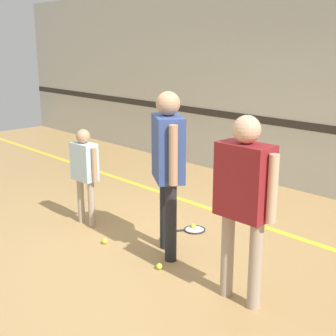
% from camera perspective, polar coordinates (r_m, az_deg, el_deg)
% --- Properties ---
extents(ground_plane, '(16.00, 16.00, 0.00)m').
position_cam_1_polar(ground_plane, '(5.34, -2.26, -9.72)').
color(ground_plane, tan).
extents(wall_back, '(16.00, 0.07, 3.20)m').
position_cam_1_polar(wall_back, '(7.30, 16.49, 9.43)').
color(wall_back, beige).
rests_on(wall_back, ground_plane).
extents(floor_stripe, '(14.40, 0.10, 0.01)m').
position_cam_1_polar(floor_stripe, '(6.31, 7.74, -5.80)').
color(floor_stripe, yellow).
rests_on(floor_stripe, ground_plane).
extents(person_instructor, '(0.58, 0.50, 1.77)m').
position_cam_1_polar(person_instructor, '(4.84, 0.00, 1.38)').
color(person_instructor, '#232328').
rests_on(person_instructor, ground_plane).
extents(person_student_left, '(0.46, 0.21, 1.22)m').
position_cam_1_polar(person_student_left, '(5.85, -10.15, 0.17)').
color(person_student_left, tan).
rests_on(person_student_left, ground_plane).
extents(person_student_right, '(0.64, 0.26, 1.67)m').
position_cam_1_polar(person_student_right, '(3.98, 9.25, -2.74)').
color(person_student_right, tan).
rests_on(person_student_right, ground_plane).
extents(racket_spare_on_floor, '(0.39, 0.49, 0.03)m').
position_cam_1_polar(racket_spare_on_floor, '(5.80, 3.02, -7.51)').
color(racket_spare_on_floor, '#28282D').
rests_on(racket_spare_on_floor, ground_plane).
extents(tennis_ball_near_instructor, '(0.07, 0.07, 0.07)m').
position_cam_1_polar(tennis_ball_near_instructor, '(4.86, -1.08, -11.89)').
color(tennis_ball_near_instructor, '#CCE038').
rests_on(tennis_ball_near_instructor, ground_plane).
extents(tennis_ball_by_spare_racket, '(0.07, 0.07, 0.07)m').
position_cam_1_polar(tennis_ball_by_spare_racket, '(5.85, 3.10, -7.10)').
color(tennis_ball_by_spare_racket, '#CCE038').
rests_on(tennis_ball_by_spare_racket, ground_plane).
extents(tennis_ball_stray_left, '(0.07, 0.07, 0.07)m').
position_cam_1_polar(tennis_ball_stray_left, '(5.49, -0.75, -8.60)').
color(tennis_ball_stray_left, '#CCE038').
rests_on(tennis_ball_stray_left, ground_plane).
extents(tennis_ball_stray_right, '(0.07, 0.07, 0.07)m').
position_cam_1_polar(tennis_ball_stray_right, '(5.47, -7.72, -8.83)').
color(tennis_ball_stray_right, '#CCE038').
rests_on(tennis_ball_stray_right, ground_plane).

